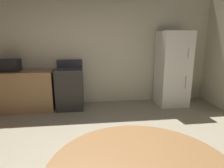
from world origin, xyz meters
TOP-DOWN VIEW (x-y plane):
  - wall_back at (0.00, 2.91)m, footprint 6.16×0.12m
  - kitchen_counter at (-1.84, 2.51)m, footprint 1.89×0.60m
  - oven_range at (-0.54, 2.51)m, footprint 0.60×0.60m
  - refrigerator at (1.89, 2.46)m, footprint 0.68×0.68m
  - microwave at (-1.81, 2.51)m, footprint 0.44×0.32m

SIDE VIEW (x-z plane):
  - kitchen_counter at x=-1.84m, z-range 0.00..0.90m
  - oven_range at x=-0.54m, z-range -0.08..1.02m
  - refrigerator at x=1.89m, z-range 0.00..1.76m
  - microwave at x=-1.81m, z-range 0.90..1.16m
  - wall_back at x=0.00m, z-range 0.00..2.70m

